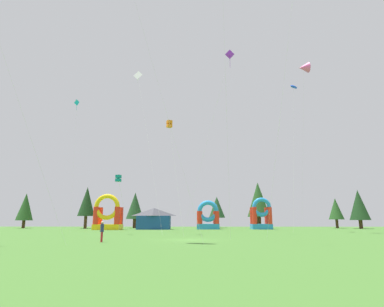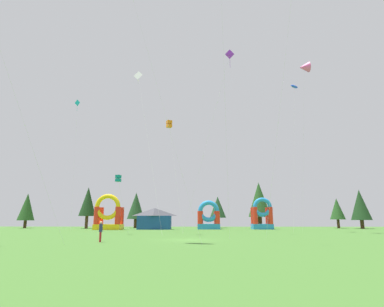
% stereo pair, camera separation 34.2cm
% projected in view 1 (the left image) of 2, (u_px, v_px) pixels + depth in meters
% --- Properties ---
extents(ground_plane, '(120.00, 120.00, 0.00)m').
position_uv_depth(ground_plane, '(189.00, 240.00, 30.86)').
color(ground_plane, '#3D6B28').
extents(kite_blue_parafoil, '(3.86, 4.63, 25.95)m').
position_uv_depth(kite_blue_parafoil, '(294.00, 87.00, 56.94)').
color(kite_blue_parafoil, blue).
rests_on(kite_blue_parafoil, ground_plane).
extents(kite_white_diamond, '(6.40, 9.84, 26.79)m').
position_uv_depth(kite_white_diamond, '(138.00, 77.00, 54.43)').
color(kite_white_diamond, white).
rests_on(kite_white_diamond, ground_plane).
extents(kite_cyan_diamond, '(2.68, 4.64, 23.80)m').
position_uv_depth(kite_cyan_diamond, '(77.00, 105.00, 59.04)').
color(kite_cyan_diamond, '#19B7CC').
rests_on(kite_cyan_diamond, ground_plane).
extents(kite_orange_box, '(2.81, 4.95, 15.80)m').
position_uv_depth(kite_orange_box, '(169.00, 124.00, 45.05)').
color(kite_orange_box, orange).
rests_on(kite_orange_box, ground_plane).
extents(kite_purple_diamond, '(8.00, 7.89, 27.57)m').
position_uv_depth(kite_purple_diamond, '(229.00, 57.00, 49.07)').
color(kite_purple_diamond, purple).
rests_on(kite_purple_diamond, ground_plane).
extents(kite_pink_delta, '(1.77, 7.20, 27.92)m').
position_uv_depth(kite_pink_delta, '(304.00, 68.00, 53.17)').
color(kite_pink_delta, '#EA599E').
rests_on(kite_pink_delta, ground_plane).
extents(kite_teal_box, '(2.26, 1.06, 7.92)m').
position_uv_depth(kite_teal_box, '(118.00, 178.00, 43.14)').
color(kite_teal_box, '#0C7F7A').
rests_on(kite_teal_box, ground_plane).
extents(person_left_edge, '(0.32, 0.32, 1.79)m').
position_uv_depth(person_left_edge, '(102.00, 230.00, 27.84)').
color(person_left_edge, '#B21E26').
rests_on(person_left_edge, ground_plane).
extents(inflatable_yellow_castle, '(5.20, 3.76, 6.87)m').
position_uv_depth(inflatable_yellow_castle, '(108.00, 217.00, 61.96)').
color(inflatable_yellow_castle, yellow).
rests_on(inflatable_yellow_castle, ground_plane).
extents(inflatable_red_slide, '(4.08, 3.59, 6.40)m').
position_uv_depth(inflatable_red_slide, '(261.00, 217.00, 65.34)').
color(inflatable_red_slide, '#268CD8').
rests_on(inflatable_red_slide, ground_plane).
extents(inflatable_blue_arch, '(4.58, 4.03, 5.82)m').
position_uv_depth(inflatable_blue_arch, '(208.00, 219.00, 65.53)').
color(inflatable_blue_arch, '#268CD8').
rests_on(inflatable_blue_arch, ground_plane).
extents(festival_tent, '(6.65, 3.26, 4.27)m').
position_uv_depth(festival_tent, '(154.00, 219.00, 64.44)').
color(festival_tent, '#19478C').
rests_on(festival_tent, ground_plane).
extents(tree_row_0, '(3.79, 3.79, 8.10)m').
position_uv_depth(tree_row_0, '(25.00, 207.00, 74.65)').
color(tree_row_0, '#4C331E').
rests_on(tree_row_0, ground_plane).
extents(tree_row_1, '(3.74, 3.74, 9.26)m').
position_uv_depth(tree_row_1, '(87.00, 202.00, 71.83)').
color(tree_row_1, '#4C331E').
rests_on(tree_row_1, ground_plane).
extents(tree_row_2, '(4.12, 4.12, 8.40)m').
position_uv_depth(tree_row_2, '(135.00, 206.00, 76.07)').
color(tree_row_2, '#4C331E').
rests_on(tree_row_2, ground_plane).
extents(tree_row_3, '(3.92, 3.92, 7.46)m').
position_uv_depth(tree_row_3, '(217.00, 207.00, 76.66)').
color(tree_row_3, '#4C331E').
rests_on(tree_row_3, ground_plane).
extents(tree_row_4, '(5.14, 5.14, 10.48)m').
position_uv_depth(tree_row_4, '(258.00, 200.00, 73.31)').
color(tree_row_4, '#4C331E').
rests_on(tree_row_4, ground_plane).
extents(tree_row_5, '(3.39, 3.39, 6.84)m').
position_uv_depth(tree_row_5, '(336.00, 209.00, 73.88)').
color(tree_row_5, '#4C331E').
rests_on(tree_row_5, ground_plane).
extents(tree_row_6, '(4.28, 4.28, 8.49)m').
position_uv_depth(tree_row_6, '(359.00, 205.00, 70.38)').
color(tree_row_6, '#4C331E').
rests_on(tree_row_6, ground_plane).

